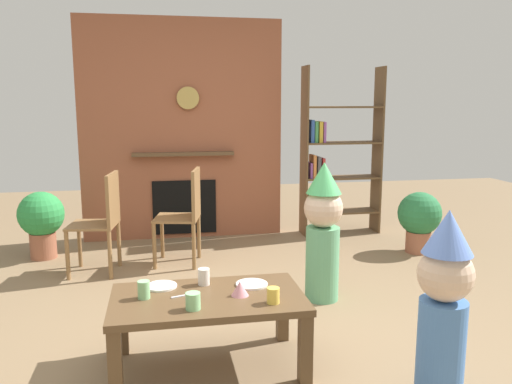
# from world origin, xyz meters

# --- Properties ---
(ground_plane) EXTENTS (12.00, 12.00, 0.00)m
(ground_plane) POSITION_xyz_m (0.00, 0.00, 0.00)
(ground_plane) COLOR #846B4C
(brick_fireplace_feature) EXTENTS (2.20, 0.28, 2.40)m
(brick_fireplace_feature) POSITION_xyz_m (-0.26, 2.60, 1.19)
(brick_fireplace_feature) COLOR #935138
(brick_fireplace_feature) RESTS_ON ground_plane
(bookshelf) EXTENTS (0.90, 0.28, 1.90)m
(bookshelf) POSITION_xyz_m (1.43, 2.40, 0.87)
(bookshelf) COLOR brown
(bookshelf) RESTS_ON ground_plane
(coffee_table) EXTENTS (1.09, 0.62, 0.43)m
(coffee_table) POSITION_xyz_m (-0.28, -0.43, 0.36)
(coffee_table) COLOR brown
(coffee_table) RESTS_ON ground_plane
(paper_cup_near_left) EXTENTS (0.07, 0.07, 0.10)m
(paper_cup_near_left) POSITION_xyz_m (-0.64, -0.40, 0.48)
(paper_cup_near_left) COLOR #8CD18C
(paper_cup_near_left) RESTS_ON coffee_table
(paper_cup_near_right) EXTENTS (0.07, 0.07, 0.09)m
(paper_cup_near_right) POSITION_xyz_m (0.06, -0.60, 0.47)
(paper_cup_near_right) COLOR #F2CC4C
(paper_cup_near_right) RESTS_ON coffee_table
(paper_cup_center) EXTENTS (0.07, 0.07, 0.10)m
(paper_cup_center) POSITION_xyz_m (-0.29, -0.24, 0.48)
(paper_cup_center) COLOR silver
(paper_cup_center) RESTS_ON coffee_table
(paper_cup_far_left) EXTENTS (0.08, 0.08, 0.09)m
(paper_cup_far_left) POSITION_xyz_m (-0.38, -0.60, 0.48)
(paper_cup_far_left) COLOR #8CD18C
(paper_cup_far_left) RESTS_ON coffee_table
(paper_plate_front) EXTENTS (0.19, 0.19, 0.01)m
(paper_plate_front) POSITION_xyz_m (-0.01, -0.30, 0.44)
(paper_plate_front) COLOR white
(paper_plate_front) RESTS_ON coffee_table
(paper_plate_rear) EXTENTS (0.18, 0.18, 0.01)m
(paper_plate_rear) POSITION_xyz_m (-0.54, -0.23, 0.44)
(paper_plate_rear) COLOR white
(paper_plate_rear) RESTS_ON coffee_table
(birthday_cake_slice) EXTENTS (0.10, 0.10, 0.08)m
(birthday_cake_slice) POSITION_xyz_m (-0.10, -0.45, 0.47)
(birthday_cake_slice) COLOR pink
(birthday_cake_slice) RESTS_ON coffee_table
(table_fork) EXTENTS (0.15, 0.06, 0.01)m
(table_fork) POSITION_xyz_m (-0.42, -0.40, 0.43)
(table_fork) COLOR silver
(table_fork) RESTS_ON coffee_table
(child_with_cone_hat) EXTENTS (0.28, 0.28, 1.00)m
(child_with_cone_hat) POSITION_xyz_m (0.84, -0.98, 0.53)
(child_with_cone_hat) COLOR #4C7FC6
(child_with_cone_hat) RESTS_ON ground_plane
(child_in_pink) EXTENTS (0.30, 0.30, 1.07)m
(child_in_pink) POSITION_xyz_m (0.68, 0.45, 0.57)
(child_in_pink) COLOR #66B27F
(child_in_pink) RESTS_ON ground_plane
(dining_chair_left) EXTENTS (0.45, 0.45, 0.90)m
(dining_chair_left) POSITION_xyz_m (-1.03, 1.42, 0.51)
(dining_chair_left) COLOR olive
(dining_chair_left) RESTS_ON ground_plane
(dining_chair_middle) EXTENTS (0.47, 0.47, 0.90)m
(dining_chair_middle) POSITION_xyz_m (-0.29, 1.55, 0.51)
(dining_chair_middle) COLOR olive
(dining_chair_middle) RESTS_ON ground_plane
(potted_plant_tall) EXTENTS (0.43, 0.43, 0.62)m
(potted_plant_tall) POSITION_xyz_m (2.03, 1.48, 0.36)
(potted_plant_tall) COLOR #9E5B42
(potted_plant_tall) RESTS_ON ground_plane
(potted_plant_short) EXTENTS (0.44, 0.44, 0.66)m
(potted_plant_short) POSITION_xyz_m (-1.67, 1.99, 0.39)
(potted_plant_short) COLOR #9E5B42
(potted_plant_short) RESTS_ON ground_plane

